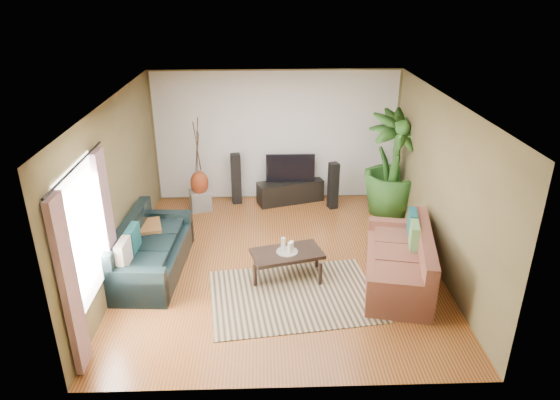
{
  "coord_description": "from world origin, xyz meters",
  "views": [
    {
      "loc": [
        -0.24,
        -7.11,
        4.27
      ],
      "look_at": [
        0.0,
        0.2,
        1.05
      ],
      "focal_mm": 32.0,
      "sensor_mm": 36.0,
      "label": 1
    }
  ],
  "objects_px": {
    "sofa_left": "(152,247)",
    "coffee_table": "(287,264)",
    "speaker_left": "(236,179)",
    "speaker_right": "(333,186)",
    "potted_plant": "(393,164)",
    "sofa_right": "(398,257)",
    "television": "(290,168)",
    "side_table": "(146,240)",
    "pedestal": "(201,200)",
    "tv_stand": "(290,192)",
    "vase": "(199,183)"
  },
  "relations": [
    {
      "from": "speaker_left",
      "to": "speaker_right",
      "type": "bearing_deg",
      "value": -18.11
    },
    {
      "from": "speaker_right",
      "to": "potted_plant",
      "type": "distance_m",
      "value": 1.26
    },
    {
      "from": "sofa_left",
      "to": "coffee_table",
      "type": "distance_m",
      "value": 2.14
    },
    {
      "from": "tv_stand",
      "to": "speaker_right",
      "type": "bearing_deg",
      "value": -38.21
    },
    {
      "from": "sofa_right",
      "to": "speaker_right",
      "type": "bearing_deg",
      "value": -155.46
    },
    {
      "from": "sofa_right",
      "to": "tv_stand",
      "type": "height_order",
      "value": "sofa_right"
    },
    {
      "from": "tv_stand",
      "to": "speaker_left",
      "type": "bearing_deg",
      "value": 162.86
    },
    {
      "from": "speaker_right",
      "to": "side_table",
      "type": "xyz_separation_m",
      "value": [
        -3.39,
        -1.84,
        -0.2
      ]
    },
    {
      "from": "coffee_table",
      "to": "potted_plant",
      "type": "bearing_deg",
      "value": 31.91
    },
    {
      "from": "potted_plant",
      "to": "sofa_left",
      "type": "bearing_deg",
      "value": -154.06
    },
    {
      "from": "sofa_right",
      "to": "speaker_left",
      "type": "distance_m",
      "value": 4.05
    },
    {
      "from": "potted_plant",
      "to": "tv_stand",
      "type": "bearing_deg",
      "value": 163.55
    },
    {
      "from": "television",
      "to": "potted_plant",
      "type": "xyz_separation_m",
      "value": [
        1.96,
        -0.58,
        0.27
      ]
    },
    {
      "from": "vase",
      "to": "sofa_left",
      "type": "bearing_deg",
      "value": -101.6
    },
    {
      "from": "sofa_left",
      "to": "speaker_left",
      "type": "distance_m",
      "value": 2.92
    },
    {
      "from": "tv_stand",
      "to": "pedestal",
      "type": "height_order",
      "value": "tv_stand"
    },
    {
      "from": "sofa_left",
      "to": "coffee_table",
      "type": "height_order",
      "value": "sofa_left"
    },
    {
      "from": "side_table",
      "to": "potted_plant",
      "type": "bearing_deg",
      "value": 19.48
    },
    {
      "from": "speaker_left",
      "to": "potted_plant",
      "type": "distance_m",
      "value": 3.17
    },
    {
      "from": "pedestal",
      "to": "side_table",
      "type": "height_order",
      "value": "side_table"
    },
    {
      "from": "potted_plant",
      "to": "vase",
      "type": "height_order",
      "value": "potted_plant"
    },
    {
      "from": "vase",
      "to": "sofa_right",
      "type": "bearing_deg",
      "value": -40.07
    },
    {
      "from": "coffee_table",
      "to": "vase",
      "type": "relative_size",
      "value": 2.14
    },
    {
      "from": "television",
      "to": "speaker_left",
      "type": "xyz_separation_m",
      "value": [
        -1.12,
        0.0,
        -0.22
      ]
    },
    {
      "from": "sofa_left",
      "to": "side_table",
      "type": "distance_m",
      "value": 0.55
    },
    {
      "from": "speaker_right",
      "to": "coffee_table",
      "type": "bearing_deg",
      "value": -129.52
    },
    {
      "from": "pedestal",
      "to": "speaker_right",
      "type": "bearing_deg",
      "value": -0.23
    },
    {
      "from": "sofa_left",
      "to": "pedestal",
      "type": "height_order",
      "value": "sofa_left"
    },
    {
      "from": "sofa_right",
      "to": "television",
      "type": "bearing_deg",
      "value": -142.73
    },
    {
      "from": "speaker_right",
      "to": "vase",
      "type": "relative_size",
      "value": 1.92
    },
    {
      "from": "tv_stand",
      "to": "television",
      "type": "relative_size",
      "value": 1.36
    },
    {
      "from": "vase",
      "to": "side_table",
      "type": "relative_size",
      "value": 0.87
    },
    {
      "from": "speaker_right",
      "to": "side_table",
      "type": "height_order",
      "value": "speaker_right"
    },
    {
      "from": "speaker_left",
      "to": "potted_plant",
      "type": "height_order",
      "value": "potted_plant"
    },
    {
      "from": "television",
      "to": "pedestal",
      "type": "xyz_separation_m",
      "value": [
        -1.83,
        -0.32,
        -0.55
      ]
    },
    {
      "from": "coffee_table",
      "to": "speaker_left",
      "type": "relative_size",
      "value": 1.01
    },
    {
      "from": "television",
      "to": "speaker_right",
      "type": "bearing_deg",
      "value": -21.07
    },
    {
      "from": "coffee_table",
      "to": "potted_plant",
      "type": "relative_size",
      "value": 0.53
    },
    {
      "from": "sofa_left",
      "to": "side_table",
      "type": "relative_size",
      "value": 3.61
    },
    {
      "from": "sofa_right",
      "to": "pedestal",
      "type": "height_order",
      "value": "sofa_right"
    },
    {
      "from": "vase",
      "to": "side_table",
      "type": "bearing_deg",
      "value": -110.78
    },
    {
      "from": "sofa_left",
      "to": "potted_plant",
      "type": "relative_size",
      "value": 1.02
    },
    {
      "from": "television",
      "to": "coffee_table",
      "type": "bearing_deg",
      "value": -93.93
    },
    {
      "from": "television",
      "to": "speaker_right",
      "type": "relative_size",
      "value": 1.04
    },
    {
      "from": "vase",
      "to": "side_table",
      "type": "xyz_separation_m",
      "value": [
        -0.7,
        -1.85,
        -0.28
      ]
    },
    {
      "from": "potted_plant",
      "to": "side_table",
      "type": "xyz_separation_m",
      "value": [
        -4.5,
        -1.59,
        -0.73
      ]
    },
    {
      "from": "sofa_right",
      "to": "side_table",
      "type": "bearing_deg",
      "value": -91.3
    },
    {
      "from": "sofa_right",
      "to": "vase",
      "type": "xyz_separation_m",
      "value": [
        -3.31,
        2.79,
        0.15
      ]
    },
    {
      "from": "sofa_right",
      "to": "potted_plant",
      "type": "height_order",
      "value": "potted_plant"
    },
    {
      "from": "potted_plant",
      "to": "speaker_left",
      "type": "bearing_deg",
      "value": 169.36
    }
  ]
}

